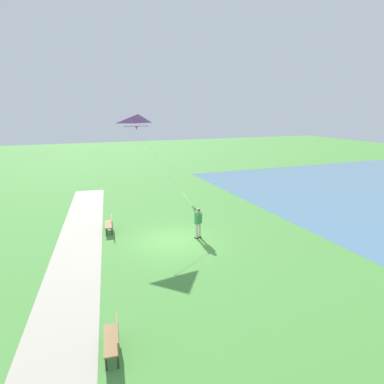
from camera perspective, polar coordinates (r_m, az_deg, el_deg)
name	(u,v)px	position (r m, az deg, el deg)	size (l,w,h in m)	color
ground_plane	(173,241)	(18.64, -3.36, -8.36)	(120.00, 120.00, 0.00)	#4C8E3D
walkway_path	(73,273)	(16.05, -19.79, -13.04)	(2.40, 32.00, 0.02)	#ADA393
person_kite_flyer	(198,220)	(18.63, 1.03, -4.90)	(0.51, 0.63, 1.83)	#232328
flying_kite	(138,123)	(21.13, -9.21, 11.65)	(2.99, 4.51, 4.91)	purple
park_bench_near_walkway	(110,223)	(20.38, -13.96, -5.24)	(0.63, 1.54, 0.88)	olive
park_bench_far_walkway	(114,337)	(10.97, -13.35, -23.20)	(0.63, 1.54, 0.88)	olive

